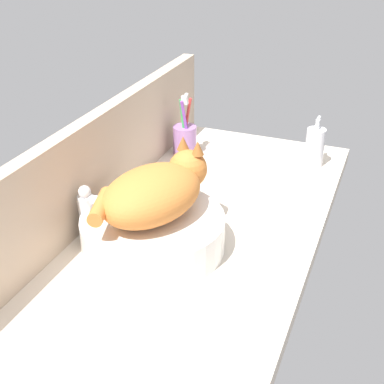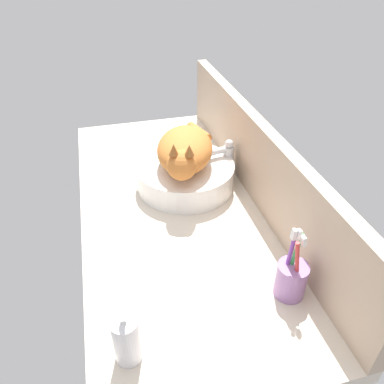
% 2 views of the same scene
% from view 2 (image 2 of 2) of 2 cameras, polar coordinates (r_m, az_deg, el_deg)
% --- Properties ---
extents(ground_plane, '(1.23, 0.55, 0.04)m').
position_cam_2_polar(ground_plane, '(1.16, -2.74, -2.70)').
color(ground_plane, beige).
extents(backsplash_panel, '(1.23, 0.04, 0.24)m').
position_cam_2_polar(backsplash_panel, '(1.15, 9.83, 4.95)').
color(backsplash_panel, tan).
rests_on(backsplash_panel, ground_plane).
extents(sink_basin, '(0.31, 0.31, 0.08)m').
position_cam_2_polar(sink_basin, '(1.21, -1.04, 2.61)').
color(sink_basin, white).
rests_on(sink_basin, ground_plane).
extents(cat, '(0.30, 0.24, 0.14)m').
position_cam_2_polar(cat, '(1.15, -1.10, 6.33)').
color(cat, '#CC7533').
rests_on(cat, sink_basin).
extents(faucet, '(0.04, 0.12, 0.14)m').
position_cam_2_polar(faucet, '(1.24, 5.09, 5.24)').
color(faucet, silver).
rests_on(faucet, ground_plane).
extents(soap_dispenser, '(0.05, 0.05, 0.14)m').
position_cam_2_polar(soap_dispenser, '(0.77, -9.95, -21.23)').
color(soap_dispenser, silver).
rests_on(soap_dispenser, ground_plane).
extents(toothbrush_cup, '(0.07, 0.07, 0.19)m').
position_cam_2_polar(toothbrush_cup, '(0.89, 14.86, -12.56)').
color(toothbrush_cup, '#996BA8').
rests_on(toothbrush_cup, ground_plane).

